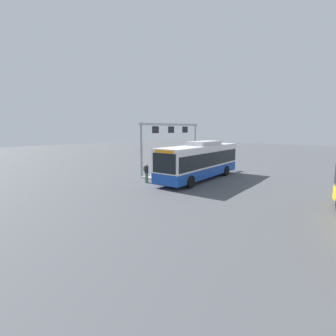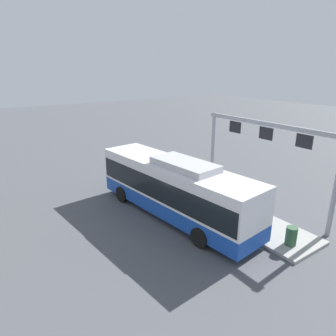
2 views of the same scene
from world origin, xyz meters
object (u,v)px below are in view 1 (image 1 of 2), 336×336
(bus_main, at_px, (200,160))
(trash_bin, at_px, (210,164))
(person_waiting_near, at_px, (165,166))
(person_boarding, at_px, (146,172))

(bus_main, height_order, trash_bin, bus_main)
(bus_main, xyz_separation_m, person_waiting_near, (1.52, -2.95, -0.76))
(person_waiting_near, bearing_deg, bus_main, 59.50)
(bus_main, xyz_separation_m, trash_bin, (-5.74, -2.62, -1.20))
(person_waiting_near, bearing_deg, person_boarding, -48.29)
(person_waiting_near, bearing_deg, trash_bin, 119.62)
(person_waiting_near, relative_size, trash_bin, 1.86)
(person_boarding, bearing_deg, trash_bin, 97.72)
(bus_main, distance_m, person_boarding, 5.09)
(trash_bin, bearing_deg, person_boarding, 0.85)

